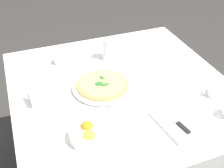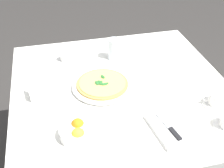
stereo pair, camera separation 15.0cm
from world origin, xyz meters
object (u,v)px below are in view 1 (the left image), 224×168
pizza (102,84)px  dinner_knife (176,121)px  water_glass_right_edge (108,50)px  menu_card (30,99)px  pizza_plate (102,86)px  napkin_folded (176,123)px  coffee_cup_center_back (215,92)px  coffee_cup_near_left (61,60)px  citrus_bowl (87,134)px

pizza → dinner_knife: bearing=-149.9°
water_glass_right_edge → menu_card: size_ratio=1.44×
pizza_plate → napkin_folded: size_ratio=1.36×
napkin_folded → dinner_knife: dinner_knife is taller
coffee_cup_center_back → coffee_cup_near_left: bearing=48.8°
napkin_folded → citrus_bowl: size_ratio=1.57×
water_glass_right_edge → dinner_knife: bearing=-172.3°
coffee_cup_center_back → water_glass_right_edge: bearing=35.1°
dinner_knife → napkin_folded: bearing=-180.0°
citrus_bowl → menu_card: 0.37m
napkin_folded → menu_card: menu_card is taller
coffee_cup_near_left → coffee_cup_center_back: coffee_cup_near_left is taller
coffee_cup_center_back → citrus_bowl: (-0.05, 0.68, -0.00)m
pizza → citrus_bowl: (-0.32, 0.18, 0.00)m
water_glass_right_edge → citrus_bowl: size_ratio=0.86×
coffee_cup_near_left → dinner_knife: coffee_cup_near_left is taller
pizza_plate → water_glass_right_edge: bearing=-25.1°
pizza_plate → dinner_knife: bearing=-150.0°
water_glass_right_edge → citrus_bowl: 0.67m
pizza_plate → water_glass_right_edge: water_glass_right_edge is taller
coffee_cup_near_left → menu_card: bearing=144.9°
coffee_cup_near_left → coffee_cup_center_back: bearing=-131.2°
pizza → citrus_bowl: size_ratio=1.81×
napkin_folded → pizza: bearing=22.5°
pizza_plate → citrus_bowl: size_ratio=2.14×
coffee_cup_near_left → water_glass_right_edge: water_glass_right_edge is taller
pizza → napkin_folded: size_ratio=1.15×
coffee_cup_center_back → citrus_bowl: size_ratio=0.87×
pizza_plate → coffee_cup_center_back: (-0.27, -0.51, 0.02)m
coffee_cup_near_left → dinner_knife: size_ratio=0.67×
dinner_knife → pizza_plate: bearing=19.1°
coffee_cup_near_left → pizza_plate: bearing=-154.1°
coffee_cup_near_left → citrus_bowl: bearing=177.9°
pizza_plate → citrus_bowl: (-0.32, 0.18, 0.02)m
menu_card → dinner_knife: bearing=48.6°
pizza_plate → coffee_cup_center_back: bearing=-117.6°
pizza → napkin_folded: (-0.38, -0.22, -0.01)m
napkin_folded → citrus_bowl: (0.06, 0.39, 0.02)m
coffee_cup_center_back → menu_card: size_ratio=1.46×
water_glass_right_edge → napkin_folded: size_ratio=0.55×
coffee_cup_near_left → napkin_folded: coffee_cup_near_left is taller
pizza_plate → coffee_cup_center_back: coffee_cup_center_back is taller
coffee_cup_near_left → napkin_folded: 0.78m
pizza_plate → dinner_knife: (-0.37, -0.22, 0.01)m
pizza_plate → napkin_folded: napkin_folded is taller
citrus_bowl → menu_card: citrus_bowl is taller
coffee_cup_center_back → dinner_knife: 0.31m
pizza → coffee_cup_near_left: size_ratio=2.09×
water_glass_right_edge → menu_card: water_glass_right_edge is taller
coffee_cup_center_back → napkin_folded: (-0.11, 0.29, -0.02)m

